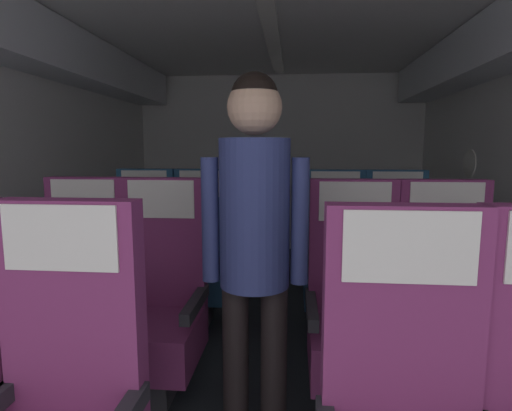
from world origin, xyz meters
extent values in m
cube|color=#23282D|center=(0.00, 2.81, -0.01)|extent=(3.86, 6.03, 0.02)
cube|color=silver|center=(0.00, 5.65, 1.13)|extent=(3.74, 0.06, 2.26)
cube|color=silver|center=(-1.61, 2.81, 2.04)|extent=(0.36, 5.40, 0.36)
cylinder|color=white|center=(1.79, 4.22, 1.18)|extent=(0.01, 0.26, 0.26)
cube|color=#7A2D60|center=(-0.50, 1.48, 0.80)|extent=(0.44, 0.09, 0.70)
cube|color=silver|center=(-0.50, 1.43, 1.04)|extent=(0.35, 0.01, 0.20)
cube|color=#7A2D60|center=(0.50, 1.46, 0.80)|extent=(0.44, 0.09, 0.70)
cube|color=silver|center=(0.50, 1.41, 1.04)|extent=(0.35, 0.01, 0.20)
cube|color=#38383D|center=(-0.94, 2.25, 0.11)|extent=(0.16, 0.18, 0.22)
cube|color=#7A2D60|center=(-0.94, 2.25, 0.34)|extent=(0.44, 0.50, 0.22)
cube|color=#7A2D60|center=(-0.94, 2.46, 0.80)|extent=(0.44, 0.09, 0.70)
cube|color=#28282D|center=(-0.73, 2.25, 0.54)|extent=(0.05, 0.42, 0.06)
cube|color=#28282D|center=(-1.15, 2.25, 0.54)|extent=(0.05, 0.42, 0.06)
cube|color=silver|center=(-0.94, 2.41, 1.04)|extent=(0.35, 0.01, 0.20)
cube|color=#38383D|center=(-0.50, 2.23, 0.11)|extent=(0.16, 0.18, 0.22)
cube|color=#7A2D60|center=(-0.50, 2.23, 0.34)|extent=(0.44, 0.50, 0.22)
cube|color=#7A2D60|center=(-0.50, 2.44, 0.80)|extent=(0.44, 0.09, 0.70)
cube|color=#28282D|center=(-0.29, 2.23, 0.54)|extent=(0.05, 0.42, 0.06)
cube|color=#28282D|center=(-0.72, 2.23, 0.54)|extent=(0.05, 0.42, 0.06)
cube|color=silver|center=(-0.50, 2.39, 1.04)|extent=(0.35, 0.01, 0.20)
cube|color=#38383D|center=(0.95, 2.24, 0.11)|extent=(0.16, 0.18, 0.22)
cube|color=#7A2D60|center=(0.95, 2.24, 0.34)|extent=(0.44, 0.50, 0.22)
cube|color=#7A2D60|center=(0.95, 2.45, 0.80)|extent=(0.44, 0.09, 0.70)
cube|color=#28282D|center=(1.16, 2.24, 0.54)|extent=(0.05, 0.42, 0.06)
cube|color=#28282D|center=(0.74, 2.24, 0.54)|extent=(0.05, 0.42, 0.06)
cube|color=silver|center=(0.95, 2.40, 1.04)|extent=(0.35, 0.01, 0.20)
cube|color=#38383D|center=(0.50, 2.22, 0.11)|extent=(0.16, 0.18, 0.22)
cube|color=#7A2D60|center=(0.50, 2.22, 0.34)|extent=(0.44, 0.50, 0.22)
cube|color=#7A2D60|center=(0.50, 2.43, 0.80)|extent=(0.44, 0.09, 0.70)
cube|color=#28282D|center=(0.71, 2.22, 0.54)|extent=(0.05, 0.42, 0.06)
cube|color=#28282D|center=(0.29, 2.22, 0.54)|extent=(0.05, 0.42, 0.06)
cube|color=silver|center=(0.50, 2.38, 1.04)|extent=(0.35, 0.01, 0.20)
cube|color=#38383D|center=(-0.95, 3.20, 0.11)|extent=(0.16, 0.18, 0.22)
cube|color=navy|center=(-0.95, 3.20, 0.34)|extent=(0.44, 0.50, 0.22)
cube|color=navy|center=(-0.95, 3.40, 0.80)|extent=(0.44, 0.09, 0.70)
cube|color=#28282D|center=(-0.74, 3.20, 0.54)|extent=(0.05, 0.42, 0.06)
cube|color=#28282D|center=(-1.17, 3.20, 0.54)|extent=(0.05, 0.42, 0.06)
cube|color=silver|center=(-0.95, 3.36, 1.04)|extent=(0.35, 0.01, 0.20)
cube|color=#38383D|center=(-0.50, 3.22, 0.11)|extent=(0.16, 0.18, 0.22)
cube|color=navy|center=(-0.50, 3.22, 0.34)|extent=(0.44, 0.50, 0.22)
cube|color=navy|center=(-0.50, 3.42, 0.80)|extent=(0.44, 0.09, 0.70)
cube|color=#28282D|center=(-0.29, 3.22, 0.54)|extent=(0.05, 0.42, 0.06)
cube|color=#28282D|center=(-0.71, 3.22, 0.54)|extent=(0.05, 0.42, 0.06)
cube|color=silver|center=(-0.50, 3.37, 1.04)|extent=(0.35, 0.01, 0.20)
cube|color=#38383D|center=(0.94, 3.20, 0.11)|extent=(0.16, 0.18, 0.22)
cube|color=navy|center=(0.94, 3.20, 0.34)|extent=(0.44, 0.50, 0.22)
cube|color=navy|center=(0.94, 3.41, 0.80)|extent=(0.44, 0.09, 0.70)
cube|color=#28282D|center=(1.16, 3.20, 0.54)|extent=(0.05, 0.42, 0.06)
cube|color=#28282D|center=(0.73, 3.20, 0.54)|extent=(0.05, 0.42, 0.06)
cube|color=silver|center=(0.94, 3.36, 1.04)|extent=(0.35, 0.01, 0.20)
cube|color=#38383D|center=(0.50, 3.19, 0.11)|extent=(0.16, 0.18, 0.22)
cube|color=navy|center=(0.50, 3.19, 0.34)|extent=(0.44, 0.50, 0.22)
cube|color=navy|center=(0.50, 3.40, 0.80)|extent=(0.44, 0.09, 0.70)
cube|color=#28282D|center=(0.71, 3.19, 0.54)|extent=(0.05, 0.42, 0.06)
cube|color=#28282D|center=(0.28, 3.19, 0.54)|extent=(0.05, 0.42, 0.06)
cube|color=silver|center=(0.50, 3.35, 1.04)|extent=(0.35, 0.01, 0.20)
cylinder|color=black|center=(-0.04, 1.91, 0.38)|extent=(0.11, 0.11, 0.76)
cylinder|color=black|center=(0.12, 1.91, 0.38)|extent=(0.11, 0.11, 0.76)
cylinder|color=navy|center=(0.04, 1.91, 1.05)|extent=(0.28, 0.28, 0.59)
cylinder|color=navy|center=(-0.14, 1.91, 1.02)|extent=(0.07, 0.07, 0.50)
cylinder|color=navy|center=(0.22, 1.91, 1.02)|extent=(0.07, 0.07, 0.50)
sphere|color=tan|center=(0.04, 1.91, 1.46)|extent=(0.21, 0.21, 0.21)
sphere|color=black|center=(0.04, 1.91, 1.51)|extent=(0.18, 0.18, 0.18)
camera|label=1|loc=(0.19, 0.30, 1.30)|focal=28.81mm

